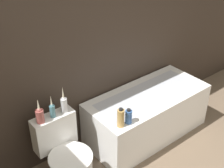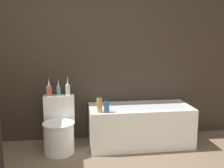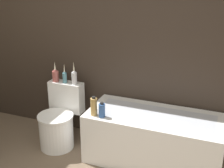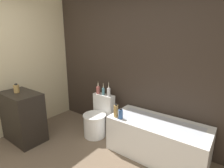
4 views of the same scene
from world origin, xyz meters
name	(u,v)px [view 2 (image 2 of 4)]	position (x,y,z in m)	size (l,w,h in m)	color
wall_back_tiled	(82,53)	(0.00, 2.07, 1.30)	(6.40, 0.06, 2.60)	#332821
bathtub	(140,125)	(0.80, 1.69, 0.29)	(1.45, 0.66, 0.56)	white
toilet	(59,130)	(-0.34, 1.62, 0.30)	(0.42, 0.56, 0.73)	white
vase_gold	(49,90)	(-0.47, 1.81, 0.81)	(0.08, 0.08, 0.25)	#994C47
vase_silver	(59,90)	(-0.34, 1.81, 0.81)	(0.05, 0.05, 0.24)	teal
vase_bronze	(68,89)	(-0.21, 1.81, 0.82)	(0.06, 0.06, 0.28)	silver
shampoo_bottle_tall	(99,105)	(0.20, 1.46, 0.66)	(0.07, 0.07, 0.21)	tan
shampoo_bottle_short	(107,107)	(0.29, 1.46, 0.64)	(0.07, 0.07, 0.16)	#335999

